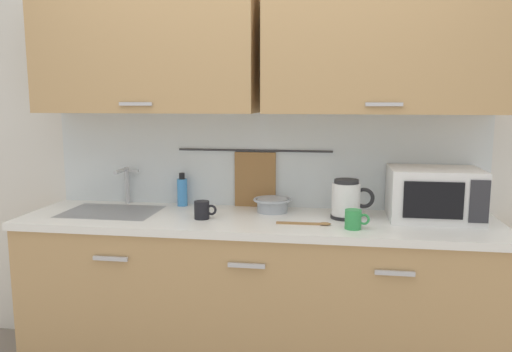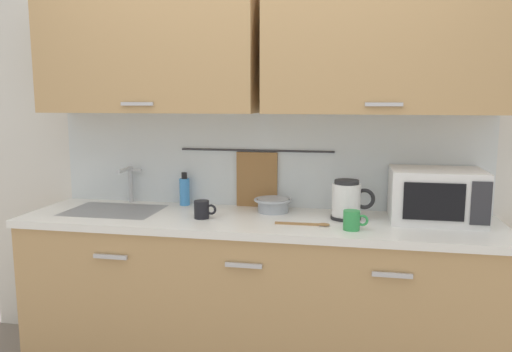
# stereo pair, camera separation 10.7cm
# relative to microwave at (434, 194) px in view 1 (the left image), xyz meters

# --- Properties ---
(counter_unit) EXTENTS (2.53, 0.64, 0.90)m
(counter_unit) POSITION_rel_microwave_xyz_m (-0.93, -0.11, -0.58)
(counter_unit) COLOR tan
(counter_unit) RESTS_ON ground
(back_wall_assembly) EXTENTS (3.70, 0.41, 2.50)m
(back_wall_assembly) POSITION_rel_microwave_xyz_m (-0.92, 0.12, 0.49)
(back_wall_assembly) COLOR silver
(back_wall_assembly) RESTS_ON ground
(sink_faucet) EXTENTS (0.09, 0.17, 0.22)m
(sink_faucet) POSITION_rel_microwave_xyz_m (-1.75, 0.12, 0.01)
(sink_faucet) COLOR #B2B5BA
(sink_faucet) RESTS_ON counter_unit
(microwave) EXTENTS (0.46, 0.35, 0.27)m
(microwave) POSITION_rel_microwave_xyz_m (0.00, 0.00, 0.00)
(microwave) COLOR white
(microwave) RESTS_ON counter_unit
(electric_kettle) EXTENTS (0.23, 0.16, 0.21)m
(electric_kettle) POSITION_rel_microwave_xyz_m (-0.45, -0.05, -0.03)
(electric_kettle) COLOR black
(electric_kettle) RESTS_ON counter_unit
(dish_soap_bottle) EXTENTS (0.06, 0.06, 0.20)m
(dish_soap_bottle) POSITION_rel_microwave_xyz_m (-1.40, 0.13, -0.05)
(dish_soap_bottle) COLOR #3F8CD8
(dish_soap_bottle) RESTS_ON counter_unit
(mug_near_sink) EXTENTS (0.12, 0.08, 0.09)m
(mug_near_sink) POSITION_rel_microwave_xyz_m (-1.20, -0.18, -0.09)
(mug_near_sink) COLOR black
(mug_near_sink) RESTS_ON counter_unit
(mixing_bowl) EXTENTS (0.21, 0.21, 0.08)m
(mixing_bowl) POSITION_rel_microwave_xyz_m (-0.86, 0.04, -0.09)
(mixing_bowl) COLOR #A5ADB7
(mixing_bowl) RESTS_ON counter_unit
(mug_by_kettle) EXTENTS (0.12, 0.08, 0.09)m
(mug_by_kettle) POSITION_rel_microwave_xyz_m (-0.42, -0.26, -0.09)
(mug_by_kettle) COLOR green
(mug_by_kettle) RESTS_ON counter_unit
(wooden_spoon) EXTENTS (0.28, 0.04, 0.01)m
(wooden_spoon) POSITION_rel_microwave_xyz_m (-0.63, -0.22, -0.13)
(wooden_spoon) COLOR #9E7042
(wooden_spoon) RESTS_ON counter_unit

